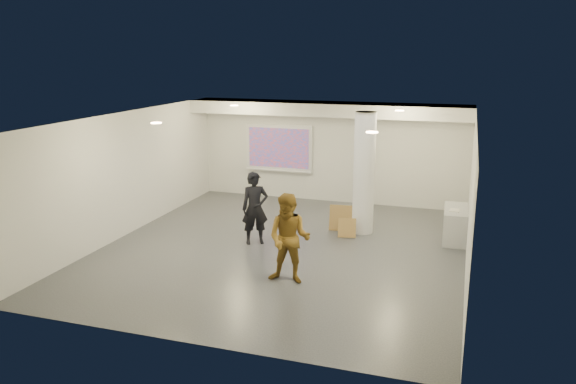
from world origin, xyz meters
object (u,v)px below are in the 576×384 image
(credenza, at_px, (455,224))
(man, at_px, (289,239))
(projection_screen, at_px, (279,148))
(woman, at_px, (255,208))
(column, at_px, (364,173))

(credenza, relative_size, man, 0.75)
(projection_screen, relative_size, woman, 1.23)
(column, distance_m, credenza, 2.48)
(credenza, bearing_deg, man, -131.51)
(column, bearing_deg, man, -102.46)
(woman, bearing_deg, projection_screen, 71.75)
(projection_screen, xyz_separation_m, woman, (0.86, -4.26, -0.68))
(projection_screen, height_order, man, projection_screen)
(column, relative_size, projection_screen, 1.43)
(woman, distance_m, man, 2.43)
(woman, bearing_deg, man, -82.71)
(projection_screen, height_order, credenza, projection_screen)
(projection_screen, relative_size, credenza, 1.58)
(projection_screen, bearing_deg, column, -40.56)
(man, bearing_deg, projection_screen, 109.69)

